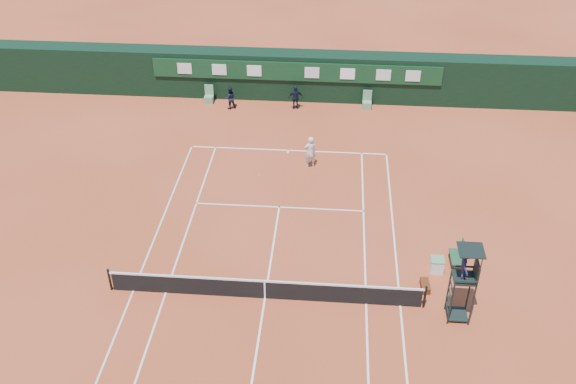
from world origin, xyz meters
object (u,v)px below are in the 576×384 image
object	(u,v)px
tennis_net	(265,289)
umpire_chair	(466,270)
cooler	(437,265)
player	(310,152)
player_bench	(460,255)

from	to	relation	value
tennis_net	umpire_chair	size ratio (longest dim) A/B	3.77
umpire_chair	cooler	size ratio (longest dim) A/B	5.30
umpire_chair	player	distance (m)	12.57
umpire_chair	player	xyz separation A→B (m)	(-6.34, 10.74, -1.55)
player_bench	cooler	bearing A→B (deg)	-158.55
cooler	player	xyz separation A→B (m)	(-5.85, 8.03, 0.58)
player_bench	player	bearing A→B (deg)	131.85
umpire_chair	cooler	distance (m)	3.49
player_bench	cooler	xyz separation A→B (m)	(-0.99, -0.39, -0.27)
cooler	player	distance (m)	9.95
player	cooler	bearing A→B (deg)	101.61
tennis_net	cooler	bearing A→B (deg)	17.66
umpire_chair	cooler	bearing A→B (deg)	100.16
umpire_chair	player_bench	distance (m)	3.66
cooler	player	size ratio (longest dim) A/B	0.36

